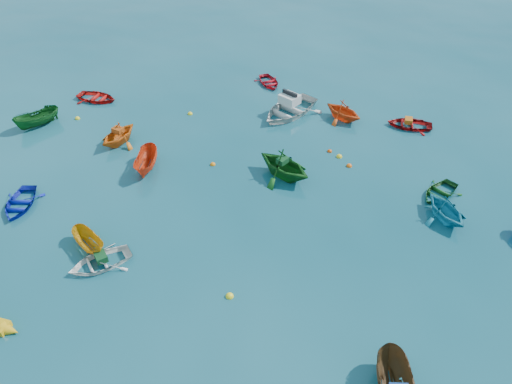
# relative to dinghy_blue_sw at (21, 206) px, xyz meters

# --- Properties ---
(ground) EXTENTS (160.00, 160.00, 0.00)m
(ground) POSITION_rel_dinghy_blue_sw_xyz_m (12.08, -2.91, 0.00)
(ground) COLOR #0A3F4F
(ground) RESTS_ON ground
(dinghy_blue_sw) EXTENTS (2.31, 3.02, 0.59)m
(dinghy_blue_sw) POSITION_rel_dinghy_blue_sw_xyz_m (0.00, 0.00, 0.00)
(dinghy_blue_sw) COLOR #0D1EAD
(dinghy_blue_sw) RESTS_ON ground
(dinghy_white_near) EXTENTS (3.47, 3.31, 0.59)m
(dinghy_white_near) POSITION_rel_dinghy_blue_sw_xyz_m (5.62, -3.49, 0.00)
(dinghy_white_near) COLOR white
(dinghy_white_near) RESTS_ON ground
(dinghy_orange_w) EXTENTS (3.24, 3.44, 1.45)m
(dinghy_orange_w) POSITION_rel_dinghy_blue_sw_xyz_m (3.14, 6.43, 0.00)
(dinghy_orange_w) COLOR orange
(dinghy_orange_w) RESTS_ON ground
(sampan_yellow_mid) EXTENTS (2.43, 2.28, 0.94)m
(sampan_yellow_mid) POSITION_rel_dinghy_blue_sw_xyz_m (4.77, -2.51, 0.00)
(sampan_yellow_mid) COLOR orange
(sampan_yellow_mid) RESTS_ON ground
(dinghy_green_e) EXTENTS (3.06, 3.14, 0.53)m
(dinghy_green_e) POSITION_rel_dinghy_blue_sw_xyz_m (21.74, 3.51, 0.00)
(dinghy_green_e) COLOR #104816
(dinghy_green_e) RESTS_ON ground
(dinghy_cyan_se) EXTENTS (3.27, 3.43, 1.41)m
(dinghy_cyan_se) POSITION_rel_dinghy_blue_sw_xyz_m (21.66, 1.58, 0.00)
(dinghy_cyan_se) COLOR teal
(dinghy_cyan_se) RESTS_ON ground
(dinghy_red_nw) EXTENTS (3.26, 2.63, 0.60)m
(dinghy_red_nw) POSITION_rel_dinghy_blue_sw_xyz_m (-0.22, 11.54, 0.00)
(dinghy_red_nw) COLOR red
(dinghy_red_nw) RESTS_ON ground
(sampan_orange_n) EXTENTS (1.30, 2.97, 1.12)m
(sampan_orange_n) POSITION_rel_dinghy_blue_sw_xyz_m (5.62, 3.98, 0.00)
(sampan_orange_n) COLOR red
(sampan_orange_n) RESTS_ON ground
(dinghy_green_n) EXTENTS (4.41, 4.31, 1.76)m
(dinghy_green_n) POSITION_rel_dinghy_blue_sw_xyz_m (13.38, 4.19, 0.00)
(dinghy_green_n) COLOR #135518
(dinghy_green_n) RESTS_ON ground
(dinghy_red_ne) EXTENTS (3.00, 2.29, 0.58)m
(dinghy_red_ne) POSITION_rel_dinghy_blue_sw_xyz_m (21.01, 10.45, 0.00)
(dinghy_red_ne) COLOR #A10D0E
(dinghy_red_ne) RESTS_ON ground
(dinghy_red_far) EXTENTS (2.75, 3.07, 0.52)m
(dinghy_red_far) POSITION_rel_dinghy_blue_sw_xyz_m (11.48, 15.38, 0.00)
(dinghy_red_far) COLOR red
(dinghy_red_far) RESTS_ON ground
(dinghy_orange_far) EXTENTS (3.57, 3.52, 1.42)m
(dinghy_orange_far) POSITION_rel_dinghy_blue_sw_xyz_m (16.77, 10.92, 0.00)
(dinghy_orange_far) COLOR #E34B15
(dinghy_orange_far) RESTS_ON ground
(sampan_green_far) EXTENTS (2.79, 2.97, 1.15)m
(sampan_green_far) POSITION_rel_dinghy_blue_sw_xyz_m (-2.66, 7.76, 0.00)
(sampan_green_far) COLOR #13541C
(sampan_green_far) RESTS_ON ground
(motorboat_white) EXTENTS (5.32, 5.62, 1.55)m
(motorboat_white) POSITION_rel_dinghy_blue_sw_xyz_m (13.22, 11.18, 0.00)
(motorboat_white) COLOR silver
(motorboat_white) RESTS_ON ground
(tarp_green_a) EXTENTS (0.78, 0.81, 0.31)m
(tarp_green_a) POSITION_rel_dinghy_blue_sw_xyz_m (5.70, -3.43, 0.45)
(tarp_green_a) COLOR #10431F
(tarp_green_a) RESTS_ON dinghy_white_near
(tarp_orange_a) EXTENTS (0.77, 0.68, 0.31)m
(tarp_orange_a) POSITION_rel_dinghy_blue_sw_xyz_m (3.16, 6.48, 0.88)
(tarp_orange_a) COLOR #AF4512
(tarp_orange_a) RESTS_ON dinghy_orange_w
(tarp_green_b) EXTENTS (0.74, 0.77, 0.30)m
(tarp_green_b) POSITION_rel_dinghy_blue_sw_xyz_m (13.29, 4.25, 1.03)
(tarp_green_b) COLOR #114620
(tarp_green_b) RESTS_ON dinghy_green_n
(tarp_orange_b) EXTENTS (0.53, 0.66, 0.30)m
(tarp_orange_b) POSITION_rel_dinghy_blue_sw_xyz_m (20.91, 10.46, 0.44)
(tarp_orange_b) COLOR #C56014
(tarp_orange_b) RESTS_ON dinghy_red_ne
(buoy_ye_a) EXTENTS (0.35, 0.35, 0.35)m
(buoy_ye_a) POSITION_rel_dinghy_blue_sw_xyz_m (11.74, -4.63, 0.00)
(buoy_ye_a) COLOR yellow
(buoy_ye_a) RESTS_ON ground
(buoy_ye_b) EXTENTS (0.33, 0.33, 0.33)m
(buoy_ye_b) POSITION_rel_dinghy_blue_sw_xyz_m (-0.57, 8.89, 0.00)
(buoy_ye_b) COLOR yellow
(buoy_ye_b) RESTS_ON ground
(buoy_or_c) EXTENTS (0.32, 0.32, 0.32)m
(buoy_or_c) POSITION_rel_dinghy_blue_sw_xyz_m (9.25, 4.80, 0.00)
(buoy_or_c) COLOR orange
(buoy_or_c) RESTS_ON ground
(buoy_ye_c) EXTENTS (0.35, 0.35, 0.35)m
(buoy_ye_c) POSITION_rel_dinghy_blue_sw_xyz_m (16.51, 6.45, 0.00)
(buoy_ye_c) COLOR yellow
(buoy_ye_c) RESTS_ON ground
(buoy_or_d) EXTENTS (0.33, 0.33, 0.33)m
(buoy_or_d) POSITION_rel_dinghy_blue_sw_xyz_m (17.06, 5.57, 0.00)
(buoy_or_d) COLOR #F65A0D
(buoy_or_d) RESTS_ON ground
(buoy_ye_d) EXTENTS (0.33, 0.33, 0.33)m
(buoy_ye_d) POSITION_rel_dinghy_blue_sw_xyz_m (6.66, 10.36, 0.00)
(buoy_ye_d) COLOR yellow
(buoy_ye_d) RESTS_ON ground
(buoy_or_e) EXTENTS (0.29, 0.29, 0.29)m
(buoy_or_e) POSITION_rel_dinghy_blue_sw_xyz_m (15.94, 6.95, 0.00)
(buoy_or_e) COLOR #CE420B
(buoy_or_e) RESTS_ON ground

